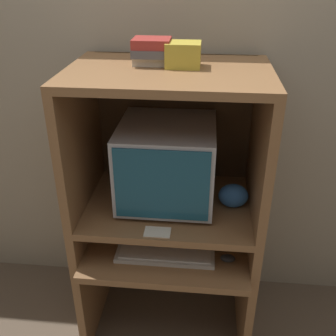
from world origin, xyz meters
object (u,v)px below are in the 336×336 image
object	(u,v)px
book_stack	(152,51)
snack_bag	(233,196)
mouse	(228,258)
keyboard	(165,255)
storage_box	(183,55)
crt_monitor	(167,162)

from	to	relation	value
book_stack	snack_bag	bearing A→B (deg)	-9.62
mouse	snack_bag	world-z (taller)	snack_bag
keyboard	storage_box	distance (m)	0.94
snack_bag	book_stack	xyz separation A→B (m)	(-0.40, 0.07, 0.67)
mouse	book_stack	xyz separation A→B (m)	(-0.38, 0.24, 0.91)
crt_monitor	mouse	xyz separation A→B (m)	(0.32, -0.21, -0.39)
snack_bag	keyboard	bearing A→B (deg)	-150.84
snack_bag	storage_box	size ratio (longest dim) A/B	0.98
keyboard	storage_box	xyz separation A→B (m)	(0.06, 0.22, 0.91)
mouse	storage_box	size ratio (longest dim) A/B	0.48
crt_monitor	snack_bag	xyz separation A→B (m)	(0.33, -0.04, -0.15)
keyboard	storage_box	bearing A→B (deg)	75.38
crt_monitor	snack_bag	bearing A→B (deg)	-6.39
keyboard	mouse	distance (m)	0.30
mouse	book_stack	distance (m)	1.02
book_stack	storage_box	size ratio (longest dim) A/B	1.13
crt_monitor	mouse	distance (m)	0.55
snack_bag	storage_box	xyz separation A→B (m)	(-0.26, 0.04, 0.66)
crt_monitor	storage_box	size ratio (longest dim) A/B	3.17
keyboard	book_stack	xyz separation A→B (m)	(-0.08, 0.24, 0.92)
crt_monitor	mouse	size ratio (longest dim) A/B	6.56
snack_bag	book_stack	size ratio (longest dim) A/B	0.87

